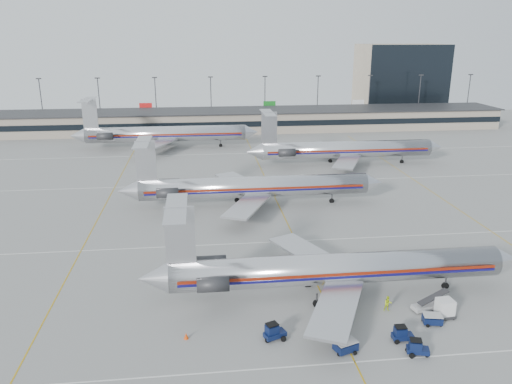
{
  "coord_description": "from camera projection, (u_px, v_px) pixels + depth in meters",
  "views": [
    {
      "loc": [
        -13.32,
        -55.14,
        28.35
      ],
      "look_at": [
        -4.66,
        19.73,
        4.5
      ],
      "focal_mm": 35.0,
      "sensor_mm": 36.0,
      "label": 1
    }
  ],
  "objects": [
    {
      "name": "tug_left",
      "position": [
        274.0,
        332.0,
        48.35
      ],
      "size": [
        2.38,
        1.78,
        1.74
      ],
      "rotation": [
        0.0,
        0.0,
        0.38
      ],
      "color": "#0A1438",
      "rests_on": "ground"
    },
    {
      "name": "terminal",
      "position": [
        242.0,
        120.0,
        154.08
      ],
      "size": [
        162.0,
        17.0,
        6.25
      ],
      "color": "gray",
      "rests_on": "ground"
    },
    {
      "name": "tug_right",
      "position": [
        417.0,
        348.0,
        45.99
      ],
      "size": [
        2.22,
        1.52,
        1.64
      ],
      "rotation": [
        0.0,
        0.0,
        -0.28
      ],
      "color": "#0A1438",
      "rests_on": "ground"
    },
    {
      "name": "belt_loader",
      "position": [
        428.0,
        305.0,
        53.61
      ],
      "size": [
        4.14,
        1.94,
        2.12
      ],
      "rotation": [
        0.0,
        0.0,
        0.22
      ],
      "color": "#A0A0A0",
      "rests_on": "ground"
    },
    {
      "name": "jet_second_row",
      "position": [
        249.0,
        187.0,
        85.37
      ],
      "size": [
        45.72,
        26.92,
        11.97
      ],
      "color": "silver",
      "rests_on": "ground"
    },
    {
      "name": "apron_markings",
      "position": [
        296.0,
        241.0,
        71.7
      ],
      "size": [
        160.0,
        0.15,
        0.02
      ],
      "primitive_type": "cube",
      "color": "silver",
      "rests_on": "ground"
    },
    {
      "name": "cone_right",
      "position": [
        439.0,
        305.0,
        54.04
      ],
      "size": [
        0.57,
        0.57,
        0.68
      ],
      "primitive_type": "cone",
      "rotation": [
        0.0,
        0.0,
        -0.15
      ],
      "color": "#E23F07",
      "rests_on": "ground"
    },
    {
      "name": "tug_center",
      "position": [
        402.0,
        334.0,
        48.09
      ],
      "size": [
        2.04,
        1.08,
        1.64
      ],
      "rotation": [
        0.0,
        0.0,
        -0.02
      ],
      "color": "#0A1438",
      "rests_on": "ground"
    },
    {
      "name": "light_mast_row",
      "position": [
        238.0,
        97.0,
        165.72
      ],
      "size": [
        163.6,
        0.4,
        15.28
      ],
      "color": "#38383D",
      "rests_on": "ground"
    },
    {
      "name": "ramp_worker_near",
      "position": [
        352.0,
        305.0,
        53.0
      ],
      "size": [
        0.74,
        0.81,
        1.86
      ],
      "primitive_type": "imported",
      "rotation": [
        0.0,
        0.0,
        1.02
      ],
      "color": "#90D213",
      "rests_on": "ground"
    },
    {
      "name": "uld_container",
      "position": [
        445.0,
        308.0,
        52.09
      ],
      "size": [
        2.05,
        1.75,
        2.04
      ],
      "rotation": [
        0.0,
        0.0,
        0.08
      ],
      "color": "#2D2D30",
      "rests_on": "ground"
    },
    {
      "name": "cart_outer",
      "position": [
        432.0,
        319.0,
        50.97
      ],
      "size": [
        2.1,
        1.63,
        1.07
      ],
      "rotation": [
        0.0,
        0.0,
        -0.2
      ],
      "color": "#0A1438",
      "rests_on": "ground"
    },
    {
      "name": "ramp_worker_far",
      "position": [
        388.0,
        304.0,
        53.34
      ],
      "size": [
        0.85,
        0.68,
        1.71
      ],
      "primitive_type": "imported",
      "rotation": [
        0.0,
        0.0,
        -0.03
      ],
      "color": "#BAD914",
      "rests_on": "ground"
    },
    {
      "name": "jet_third_row",
      "position": [
        343.0,
        149.0,
        112.48
      ],
      "size": [
        45.54,
        28.01,
        12.45
      ],
      "color": "silver",
      "rests_on": "ground"
    },
    {
      "name": "cone_left",
      "position": [
        186.0,
        336.0,
        48.56
      ],
      "size": [
        0.6,
        0.6,
        0.64
      ],
      "primitive_type": "cone",
      "rotation": [
        0.0,
        0.0,
        -0.35
      ],
      "color": "#E23F07",
      "rests_on": "ground"
    },
    {
      "name": "cart_inner",
      "position": [
        346.0,
        346.0,
        46.49
      ],
      "size": [
        2.41,
        2.01,
        1.17
      ],
      "rotation": [
        0.0,
        0.0,
        0.34
      ],
      "color": "#0A1438",
      "rests_on": "ground"
    },
    {
      "name": "jet_foreground",
      "position": [
        329.0,
        269.0,
        55.8
      ],
      "size": [
        43.72,
        25.74,
        11.44
      ],
      "color": "silver",
      "rests_on": "ground"
    },
    {
      "name": "distant_building",
      "position": [
        400.0,
        79.0,
        186.48
      ],
      "size": [
        30.0,
        20.0,
        25.0
      ],
      "primitive_type": "cube",
      "color": "tan",
      "rests_on": "ground"
    },
    {
      "name": "ground",
      "position": [
        311.0,
        272.0,
        62.24
      ],
      "size": [
        260.0,
        260.0,
        0.0
      ],
      "primitive_type": "plane",
      "color": "gray",
      "rests_on": "ground"
    },
    {
      "name": "jet_back_row",
      "position": [
        162.0,
        134.0,
        128.99
      ],
      "size": [
        48.08,
        29.58,
        13.15
      ],
      "color": "silver",
      "rests_on": "ground"
    }
  ]
}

